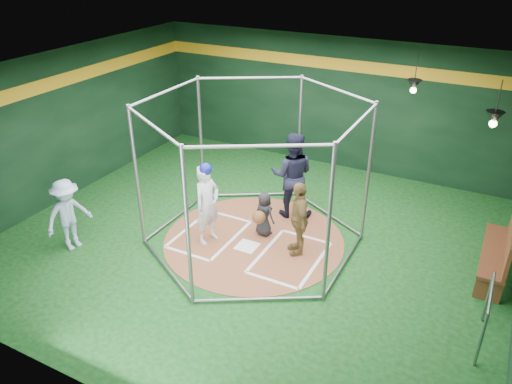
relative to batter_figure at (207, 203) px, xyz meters
The scene contains 15 objects.
room_shell 1.28m from the batter_figure, 28.75° to the left, with size 10.10×9.10×3.53m.
clay_disc 1.30m from the batter_figure, 28.33° to the left, with size 3.80×3.80×0.01m, color brown.
home_plate 1.22m from the batter_figure, 10.19° to the left, with size 0.43×0.43×0.01m, color white.
batter_box_left 0.91m from the batter_figure, 119.90° to the left, with size 1.17×1.77×0.01m.
batter_box_right 2.00m from the batter_figure, ahead, with size 1.17×1.77×0.01m.
batting_cage 1.13m from the batter_figure, 28.33° to the left, with size 4.05×4.67×3.00m.
pendant_lamp_near 5.39m from the batter_figure, 53.15° to the left, with size 0.34×0.34×0.90m.
pendant_lamp_far 5.73m from the batter_figure, 26.87° to the left, with size 0.34×0.34×0.90m.
batter_figure is the anchor object (origin of this frame).
visitor_leopard 1.89m from the batter_figure, 14.56° to the left, with size 0.91×0.38×1.56m, color #A08144.
catcher_figure 1.24m from the batter_figure, 38.12° to the left, with size 0.55×0.61×0.98m.
umpire 2.11m from the batter_figure, 59.14° to the left, with size 0.97×0.75×1.99m, color black.
bystander_blue 2.79m from the batter_figure, 147.43° to the right, with size 0.99×0.57×1.53m, color #96ACC7.
dugout_bench 5.69m from the batter_figure, 15.67° to the left, with size 0.47×2.02×1.18m.
steel_railing 5.42m from the batter_figure, ahead, with size 0.05×1.15×1.00m.
Camera 1 is at (4.16, -7.89, 5.77)m, focal length 35.00 mm.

